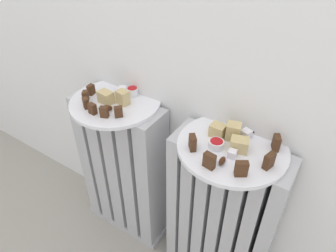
{
  "coord_description": "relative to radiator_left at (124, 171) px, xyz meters",
  "views": [
    {
      "loc": [
        0.4,
        -0.33,
        1.16
      ],
      "look_at": [
        0.0,
        0.28,
        0.61
      ],
      "focal_mm": 32.52,
      "sensor_mm": 36.0,
      "label": 1
    }
  ],
  "objects": [
    {
      "name": "radiator_left",
      "position": [
        0.0,
        0.0,
        0.0
      ],
      "size": [
        0.35,
        0.13,
        0.62
      ],
      "color": "#B2B2B7",
      "rests_on": "ground_plane"
    },
    {
      "name": "radiator_right",
      "position": [
        0.41,
        -0.0,
        0.0
      ],
      "size": [
        0.35,
        0.13,
        0.62
      ],
      "color": "#B2B2B7",
      "rests_on": "ground_plane"
    },
    {
      "name": "plate_left",
      "position": [
        0.0,
        0.0,
        0.32
      ],
      "size": [
        0.3,
        0.3,
        0.01
      ],
      "primitive_type": "cylinder",
      "color": "white",
      "rests_on": "radiator_left"
    },
    {
      "name": "plate_right",
      "position": [
        0.41,
        0.0,
        0.32
      ],
      "size": [
        0.3,
        0.3,
        0.01
      ],
      "primitive_type": "cylinder",
      "color": "white",
      "rests_on": "radiator_right"
    },
    {
      "name": "dark_cake_slice_left_0",
      "position": [
        -0.09,
        -0.01,
        0.34
      ],
      "size": [
        0.02,
        0.03,
        0.03
      ],
      "primitive_type": "cube",
      "rotation": [
        0.0,
        0.0,
        -1.44
      ],
      "color": "#472B19",
      "rests_on": "plate_left"
    },
    {
      "name": "dark_cake_slice_left_1",
      "position": [
        -0.08,
        -0.05,
        0.34
      ],
      "size": [
        0.03,
        0.03,
        0.03
      ],
      "primitive_type": "cube",
      "rotation": [
        0.0,
        0.0,
        -0.98
      ],
      "color": "#472B19",
      "rests_on": "plate_left"
    },
    {
      "name": "dark_cake_slice_left_2",
      "position": [
        -0.05,
        -0.08,
        0.34
      ],
      "size": [
        0.03,
        0.03,
        0.03
      ],
      "primitive_type": "cube",
      "rotation": [
        0.0,
        0.0,
        -0.53
      ],
      "color": "#472B19",
      "rests_on": "plate_left"
    },
    {
      "name": "dark_cake_slice_left_3",
      "position": [
        -0.01,
        -0.09,
        0.34
      ],
      "size": [
        0.03,
        0.02,
        0.03
      ],
      "primitive_type": "cube",
      "rotation": [
        0.0,
        0.0,
        -0.07
      ],
      "color": "#472B19",
      "rests_on": "plate_left"
    },
    {
      "name": "dark_cake_slice_left_4",
      "position": [
        0.03,
        -0.09,
        0.34
      ],
      "size": [
        0.03,
        0.02,
        0.03
      ],
      "primitive_type": "cube",
      "rotation": [
        0.0,
        0.0,
        0.38
      ],
      "color": "#472B19",
      "rests_on": "plate_left"
    },
    {
      "name": "dark_cake_slice_left_5",
      "position": [
        0.07,
        -0.06,
        0.34
      ],
      "size": [
        0.03,
        0.03,
        0.03
      ],
      "primitive_type": "cube",
      "rotation": [
        0.0,
        0.0,
        0.83
      ],
      "color": "#472B19",
      "rests_on": "plate_left"
    },
    {
      "name": "marble_cake_slice_left_0",
      "position": [
        0.04,
        -0.0,
        0.35
      ],
      "size": [
        0.04,
        0.04,
        0.05
      ],
      "primitive_type": "cube",
      "rotation": [
        0.0,
        0.0,
        -0.17
      ],
      "color": "tan",
      "rests_on": "plate_left"
    },
    {
      "name": "marble_cake_slice_left_1",
      "position": [
        -0.02,
        -0.03,
        0.35
      ],
      "size": [
        0.05,
        0.04,
        0.04
      ],
      "primitive_type": "cube",
      "rotation": [
        0.0,
        0.0,
        -0.11
      ],
      "color": "tan",
      "rests_on": "plate_left"
    },
    {
      "name": "turkish_delight_left_0",
      "position": [
        0.01,
        0.02,
        0.34
      ],
      "size": [
        0.03,
        0.03,
        0.02
      ],
      "primitive_type": "cube",
      "rotation": [
        0.0,
        0.0,
        0.04
      ],
      "color": "white",
      "rests_on": "plate_left"
    },
    {
      "name": "turkish_delight_left_1",
      "position": [
        -0.01,
        0.05,
        0.34
      ],
      "size": [
        0.03,
        0.03,
        0.02
      ],
      "primitive_type": "cube",
      "rotation": [
        0.0,
        0.0,
        0.6
      ],
      "color": "white",
      "rests_on": "plate_left"
    },
    {
      "name": "medjool_date_left_0",
      "position": [
        -0.06,
        0.01,
        0.33
      ],
      "size": [
        0.03,
        0.03,
        0.02
      ],
      "primitive_type": "ellipsoid",
      "rotation": [
        0.0,
        0.0,
        0.75
      ],
      "color": "#3D1E0F",
      "rests_on": "plate_left"
    },
    {
      "name": "medjool_date_left_1",
      "position": [
        0.02,
        -0.06,
        0.33
      ],
      "size": [
        0.03,
        0.03,
        0.02
      ],
      "primitive_type": "ellipsoid",
      "rotation": [
        0.0,
        0.0,
        0.39
      ],
      "color": "#3D1E0F",
      "rests_on": "plate_left"
    },
    {
      "name": "jam_bowl_left",
      "position": [
        0.03,
        0.06,
        0.34
      ],
      "size": [
        0.04,
        0.04,
        0.03
      ],
      "color": "white",
      "rests_on": "plate_left"
    },
    {
      "name": "dark_cake_slice_right_0",
      "position": [
        0.33,
        -0.07,
        0.35
      ],
      "size": [
        0.03,
        0.03,
        0.04
      ],
      "primitive_type": "cube",
      "rotation": [
        0.0,
        0.0,
        -0.86
      ],
      "color": "#472B19",
      "rests_on": "plate_right"
    },
    {
      "name": "dark_cake_slice_right_1",
      "position": [
        0.4,
        -0.11,
        0.35
      ],
      "size": [
        0.03,
        0.02,
        0.04
      ],
      "primitive_type": "cube",
      "rotation": [
        0.0,
        0.0,
        -0.14
      ],
      "color": "#472B19",
      "rests_on": "plate_right"
    },
    {
      "name": "dark_cake_slice_right_2",
      "position": [
        0.47,
        -0.09,
        0.35
      ],
      "size": [
        0.03,
        0.03,
        0.04
      ],
      "primitive_type": "cube",
      "rotation": [
        0.0,
        0.0,
        0.58
      ],
      "color": "#472B19",
      "rests_on": "plate_right"
    },
    {
      "name": "dark_cake_slice_right_3",
      "position": [
        0.52,
        -0.03,
        0.35
      ],
      "size": [
        0.02,
        0.03,
        0.04
      ],
      "primitive_type": "cube",
      "rotation": [
        0.0,
        0.0,
        1.3
      ],
      "color": "#472B19",
      "rests_on": "plate_right"
    },
    {
      "name": "dark_cake_slice_right_4",
      "position": [
        0.51,
        0.05,
        0.35
      ],
      "size": [
        0.03,
        0.03,
        0.04
      ],
      "primitive_type": "cube",
      "rotation": [
        0.0,
        0.0,
        2.02
      ],
      "color": "#472B19",
      "rests_on": "plate_right"
    },
    {
      "name": "marble_cake_slice_right_0",
      "position": [
        0.4,
        0.03,
        0.35
      ],
      "size": [
        0.05,
        0.04,
        0.05
      ],
      "primitive_type": "cube",
      "rotation": [
        0.0,
        0.0,
        0.28
      ],
      "color": "tan",
      "rests_on": "plate_right"
    },
    {
      "name": "marble_cake_slice_right_1",
      "position": [
        0.36,
        0.01,
        0.34
      ],
      "size": [
        0.04,
        0.03,
        0.04
      ],
      "primitive_type": "cube",
      "rotation": [
        0.0,
        0.0,
        -0.0
      ],
      "color": "tan",
      "rests_on": "plate_right"
    },
    {
      "name": "marble_cake_slice_right_2",
      "position": [
        0.43,
        -0.01,
        0.34
      ],
      "size": [
        0.05,
        0.05,
        0.04
      ],
      "primitive_type": "cube",
      "rotation": [
        0.0,
        0.0,
        0.29
      ],
      "color": "tan",
      "rests_on": "plate_right"
    },
    {
      "name": "turkish_delight_right_0",
      "position": [
        0.43,
        0.05,
        0.34
      ],
      "size": [
        0.03,
        0.03,
        0.02
      ],
      "primitive_type": "cube",
      "rotation": [
        0.0,
        0.0,
        1.31
      ],
      "color": "white",
      "rests_on": "plate_right"
    },
    {
      "name": "turkish_delight_right_1",
      "position": [
        0.43,
        -0.04,
        0.34
      ],
      "size": [
        0.02,
        0.02,
        0.02
      ],
      "primitive_type": "cube",
      "rotation": [
        0.0,
        0.0,
        0.09
      ],
      "color": "white",
      "rests_on": "plate_right"
    },
    {
      "name": "medjool_date_right_0",
      "position": [
        0.42,
        -0.08,
        0.33
      ],
      "size": [
        0.02,
        0.03,
        0.02
      ],
      "primitive_type": "ellipsoid",
      "rotation": [
        0.0,
        0.0,
        1.62
      ],
      "color": "#3D1E0F",
      "rests_on": "plate_right"
    },
    {
      "name": "medjool_date_right_1",
      "position": [
        0.44,
        0.08,
        0.33
      ],
      "size": [
        0.03,
        0.03,
        0.02
      ],
      "primitive_type": "ellipsoid",
      "rotation": [
        0.0,
        0.0,
        1.08
      ],
      "color": "#3D1E0F",
      "rests_on": "plate_right"
    },
    {
      "name": "jam_bowl_right",
      "position": [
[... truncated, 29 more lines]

